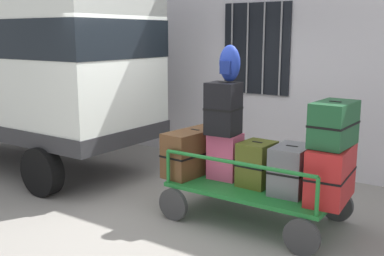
{
  "coord_description": "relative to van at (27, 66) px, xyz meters",
  "views": [
    {
      "loc": [
        3.46,
        -4.72,
        2.25
      ],
      "look_at": [
        0.07,
        0.16,
        1.05
      ],
      "focal_mm": 43.83,
      "sensor_mm": 36.0,
      "label": 1
    }
  ],
  "objects": [
    {
      "name": "ground_plane",
      "position": [
        3.33,
        -0.19,
        -1.72
      ],
      "size": [
        40.0,
        40.0,
        0.0
      ],
      "primitive_type": "plane",
      "color": "gray"
    },
    {
      "name": "building_wall",
      "position": [
        3.32,
        2.36,
        0.78
      ],
      "size": [
        12.0,
        0.38,
        5.0
      ],
      "color": "silver",
      "rests_on": "ground"
    },
    {
      "name": "van",
      "position": [
        0.0,
        0.0,
        0.0
      ],
      "size": [
        4.57,
        1.98,
        2.8
      ],
      "color": "silver",
      "rests_on": "ground"
    },
    {
      "name": "cart_railing",
      "position": [
        4.33,
        -0.02,
        -0.93
      ],
      "size": [
        1.93,
        1.04,
        0.42
      ],
      "color": "#1E722D",
      "rests_on": "luggage_cart"
    },
    {
      "name": "suitcase_midleft_bottom",
      "position": [
        3.88,
        0.01,
        -0.98
      ],
      "size": [
        0.4,
        0.33,
        0.58
      ],
      "color": "#CC4C72",
      "rests_on": "luggage_cart"
    },
    {
      "name": "suitcase_midleft_middle",
      "position": [
        3.88,
        -0.05,
        -0.37
      ],
      "size": [
        0.4,
        0.39,
        0.65
      ],
      "color": "black",
      "rests_on": "suitcase_midleft_bottom"
    },
    {
      "name": "backpack",
      "position": [
        3.92,
        0.01,
        0.18
      ],
      "size": [
        0.27,
        0.22,
        0.44
      ],
      "color": "navy",
      "rests_on": "suitcase_midleft_middle"
    },
    {
      "name": "suitcase_left_bottom",
      "position": [
        3.42,
        0.0,
        -0.98
      ],
      "size": [
        0.47,
        1.0,
        0.58
      ],
      "color": "brown",
      "rests_on": "luggage_cart"
    },
    {
      "name": "suitcase_right_middle",
      "position": [
        5.23,
        -0.01,
        -0.41
      ],
      "size": [
        0.39,
        0.63,
        0.48
      ],
      "color": "#194C28",
      "rests_on": "suitcase_right_bottom"
    },
    {
      "name": "luggage_cart",
      "position": [
        4.33,
        -0.02,
        -1.35
      ],
      "size": [
        2.05,
        1.18,
        0.45
      ],
      "color": "#1E722D",
      "rests_on": "ground"
    },
    {
      "name": "suitcase_center_bottom",
      "position": [
        4.33,
        -0.0,
        -1.0
      ],
      "size": [
        0.39,
        0.45,
        0.54
      ],
      "color": "#4C5119",
      "rests_on": "luggage_cart"
    },
    {
      "name": "suitcase_midright_bottom",
      "position": [
        4.78,
        -0.03,
        -0.99
      ],
      "size": [
        0.41,
        0.56,
        0.56
      ],
      "color": "slate",
      "rests_on": "luggage_cart"
    },
    {
      "name": "suitcase_right_bottom",
      "position": [
        5.23,
        -0.01,
        -0.96
      ],
      "size": [
        0.46,
        0.83,
        0.62
      ],
      "color": "#B21E1E",
      "rests_on": "luggage_cart"
    }
  ]
}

